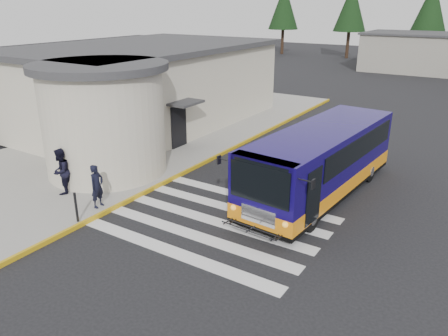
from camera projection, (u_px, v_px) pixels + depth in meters
The scene contains 9 objects.
ground at pixel (235, 215), 15.97m from camera, with size 140.00×140.00×0.00m, color black.
sidewalk at pixel (131, 145), 23.63m from camera, with size 10.00×34.00×0.15m, color gray.
curb_strip at pixel (206, 161), 21.13m from camera, with size 0.12×34.00×0.16m, color #C59812.
station_building at pixel (140, 87), 25.97m from camera, with size 12.70×18.70×4.80m.
crosswalk at pixel (211, 220), 15.59m from camera, with size 8.00×5.35×0.01m.
transit_bus at pixel (320, 164), 17.24m from camera, with size 3.72×9.86×2.73m.
pedestrian_a at pixel (97, 186), 16.02m from camera, with size 0.60×0.39×1.64m, color black.
pedestrian_b at pixel (61, 171), 17.14m from camera, with size 0.90×0.70×1.85m, color black.
bollard at pixel (76, 207), 14.99m from camera, with size 0.09×0.09×1.09m, color black.
Camera 1 is at (7.38, -12.28, 7.28)m, focal length 35.00 mm.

